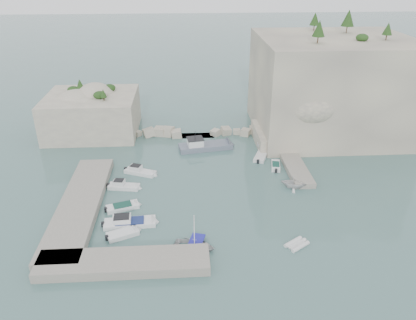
{
  "coord_description": "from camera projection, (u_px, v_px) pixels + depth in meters",
  "views": [
    {
      "loc": [
        -3.2,
        -46.02,
        29.27
      ],
      "look_at": [
        0.0,
        6.0,
        3.0
      ],
      "focal_mm": 35.0,
      "sensor_mm": 36.0,
      "label": 1
    }
  ],
  "objects": [
    {
      "name": "outcrop_west",
      "position": [
        92.0,
        114.0,
        73.98
      ],
      "size": [
        16.0,
        14.0,
        7.0
      ],
      "primitive_type": "cube",
      "color": "beige",
      "rests_on": "ground"
    },
    {
      "name": "ledge_east",
      "position": [
        292.0,
        161.0,
        63.84
      ],
      "size": [
        3.0,
        16.0,
        0.8
      ],
      "primitive_type": "cube",
      "color": "#9E9689",
      "rests_on": "ground"
    },
    {
      "name": "rowboat",
      "position": [
        195.0,
        249.0,
        45.31
      ],
      "size": [
        5.43,
        4.53,
        0.97
      ],
      "primitive_type": "imported",
      "rotation": [
        0.0,
        0.0,
        1.28
      ],
      "color": "silver",
      "rests_on": "ground"
    },
    {
      "name": "tender_east_a",
      "position": [
        293.0,
        188.0,
        57.26
      ],
      "size": [
        4.35,
        4.05,
        1.86
      ],
      "primitive_type": "imported",
      "rotation": [
        0.0,
        0.0,
        1.23
      ],
      "color": "silver",
      "rests_on": "ground"
    },
    {
      "name": "cliff_east",
      "position": [
        331.0,
        86.0,
        72.3
      ],
      "size": [
        26.0,
        22.0,
        17.0
      ],
      "primitive_type": "cube",
      "color": "beige",
      "rests_on": "ground"
    },
    {
      "name": "work_boat",
      "position": [
        206.0,
        149.0,
        68.87
      ],
      "size": [
        10.18,
        4.51,
        2.2
      ],
      "primitive_type": null,
      "rotation": [
        0.0,
        0.0,
        0.17
      ],
      "color": "slate",
      "rests_on": "ground"
    },
    {
      "name": "motorboat_d",
      "position": [
        130.0,
        225.0,
        49.36
      ],
      "size": [
        6.92,
        2.46,
        1.4
      ],
      "primitive_type": null,
      "rotation": [
        0.0,
        0.0,
        0.06
      ],
      "color": "white",
      "rests_on": "ground"
    },
    {
      "name": "tender_east_c",
      "position": [
        261.0,
        157.0,
        65.99
      ],
      "size": [
        3.53,
        5.4,
        0.7
      ],
      "primitive_type": null,
      "rotation": [
        0.0,
        0.0,
        1.18
      ],
      "color": "silver",
      "rests_on": "ground"
    },
    {
      "name": "tender_east_b",
      "position": [
        276.0,
        167.0,
        62.77
      ],
      "size": [
        1.94,
        3.91,
        0.7
      ],
      "primitive_type": null,
      "rotation": [
        0.0,
        0.0,
        1.39
      ],
      "color": "white",
      "rests_on": "ground"
    },
    {
      "name": "vegetation",
      "position": [
        306.0,
        31.0,
        69.03
      ],
      "size": [
        53.48,
        13.88,
        13.4
      ],
      "color": "#1E4219",
      "rests_on": "ground"
    },
    {
      "name": "motorboat_a",
      "position": [
        141.0,
        174.0,
        60.93
      ],
      "size": [
        5.47,
        3.49,
        1.4
      ],
      "primitive_type": null,
      "rotation": [
        0.0,
        0.0,
        -0.4
      ],
      "color": "silver",
      "rests_on": "ground"
    },
    {
      "name": "cliff_terrace",
      "position": [
        278.0,
        136.0,
        70.56
      ],
      "size": [
        8.0,
        10.0,
        2.5
      ],
      "primitive_type": "cube",
      "color": "beige",
      "rests_on": "ground"
    },
    {
      "name": "motorboat_b",
      "position": [
        124.0,
        188.0,
        57.1
      ],
      "size": [
        4.94,
        2.3,
        1.4
      ],
      "primitive_type": null,
      "rotation": [
        0.0,
        0.0,
        -0.16
      ],
      "color": "white",
      "rests_on": "ground"
    },
    {
      "name": "ground",
      "position": [
        211.0,
        200.0,
        54.37
      ],
      "size": [
        400.0,
        400.0,
        0.0
      ],
      "primitive_type": "plane",
      "color": "#4A706D",
      "rests_on": "ground"
    },
    {
      "name": "inflatable_dinghy",
      "position": [
        297.0,
        246.0,
        45.81
      ],
      "size": [
        3.14,
        2.73,
        0.44
      ],
      "primitive_type": null,
      "rotation": [
        0.0,
        0.0,
        0.59
      ],
      "color": "silver",
      "rests_on": "ground"
    },
    {
      "name": "rowboat_mast",
      "position": [
        194.0,
        230.0,
        44.15
      ],
      "size": [
        0.1,
        0.1,
        4.2
      ],
      "primitive_type": "cylinder",
      "color": "white",
      "rests_on": "rowboat"
    },
    {
      "name": "motorboat_c",
      "position": [
        123.0,
        209.0,
        52.51
      ],
      "size": [
        4.81,
        2.95,
        0.7
      ],
      "primitive_type": null,
      "rotation": [
        0.0,
        0.0,
        0.31
      ],
      "color": "white",
      "rests_on": "ground"
    },
    {
      "name": "motorboat_e",
      "position": [
        123.0,
        236.0,
        47.42
      ],
      "size": [
        4.3,
        3.11,
        0.7
      ],
      "primitive_type": null,
      "rotation": [
        0.0,
        0.0,
        0.42
      ],
      "color": "silver",
      "rests_on": "ground"
    },
    {
      "name": "quay_west",
      "position": [
        80.0,
        205.0,
        52.3
      ],
      "size": [
        5.0,
        24.0,
        1.1
      ],
      "primitive_type": "cube",
      "color": "#9E9689",
      "rests_on": "ground"
    },
    {
      "name": "quay_south",
      "position": [
        124.0,
        263.0,
        42.43
      ],
      "size": [
        18.0,
        4.0,
        1.1
      ],
      "primitive_type": "cube",
      "color": "#9E9689",
      "rests_on": "ground"
    },
    {
      "name": "breakwater",
      "position": [
        197.0,
        132.0,
        73.61
      ],
      "size": [
        28.0,
        3.0,
        1.4
      ],
      "primitive_type": "cube",
      "color": "beige",
      "rests_on": "ground"
    },
    {
      "name": "tender_east_d",
      "position": [
        270.0,
        150.0,
        68.34
      ],
      "size": [
        4.73,
        1.99,
        1.79
      ],
      "primitive_type": "imported",
      "rotation": [
        0.0,
        0.0,
        1.62
      ],
      "color": "white",
      "rests_on": "ground"
    }
  ]
}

